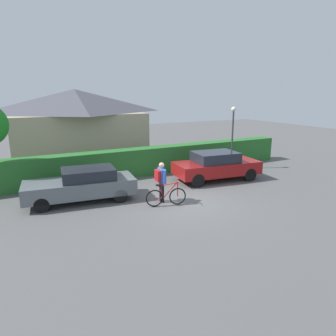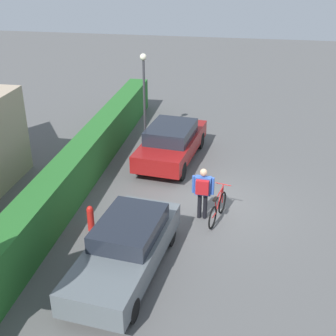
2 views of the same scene
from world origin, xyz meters
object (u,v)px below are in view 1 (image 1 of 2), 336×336
Objects in this scene: parked_car_far at (216,165)px; street_lamp at (233,128)px; bicycle at (166,196)px; parked_car_near at (82,185)px; fire_hydrant at (110,178)px; person_rider at (161,178)px.

street_lamp is at bearing 34.92° from parked_car_far.
bicycle is at bearing -152.10° from parked_car_far.
bicycle is at bearing -36.40° from parked_car_near.
parked_car_far reaches higher than parked_car_near.
bicycle is 3.81m from fire_hydrant.
fire_hydrant is at bearing -179.61° from street_lamp.
person_rider reaches higher than parked_car_far.
street_lamp reaches higher than parked_car_far.
bicycle is (-3.97, -2.10, -0.39)m from parked_car_far.
person_rider is 7.10m from street_lamp.
parked_car_near is 9.32m from street_lamp.
parked_car_far is at bearing 0.10° from parked_car_near.
bicycle is at bearing -149.46° from street_lamp.
person_rider reaches higher than parked_car_near.
person_rider is at bearing -152.80° from street_lamp.
parked_car_far is 5.59× the size of fire_hydrant.
bicycle is (2.84, -2.09, -0.32)m from parked_car_near.
person_rider is (-3.97, -1.63, 0.24)m from parked_car_far.
parked_car_far is 1.25× the size of street_lamp.
street_lamp is at bearing 0.39° from fire_hydrant.
person_rider is (0.00, 0.47, 0.63)m from bicycle.
bicycle is 7.47m from street_lamp.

